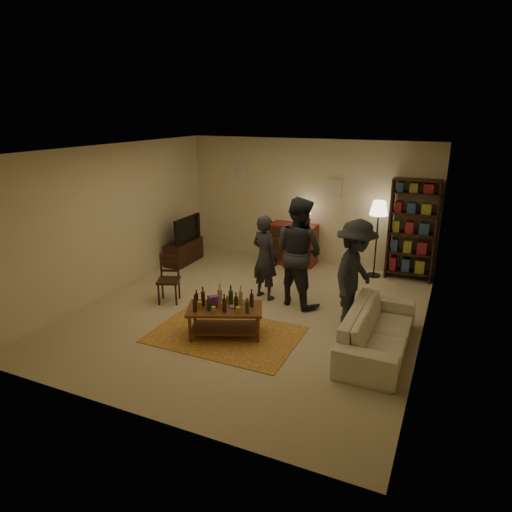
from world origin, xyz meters
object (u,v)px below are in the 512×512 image
Objects in this scene: person_right at (298,252)px; dresser at (293,243)px; person_by_sofa at (355,275)px; coffee_table at (224,310)px; tv_stand at (184,246)px; sofa at (378,330)px; person_left at (265,257)px; bookshelf at (412,229)px; dining_chair at (169,277)px; floor_lamp at (379,213)px.

dresser is at bearing -46.61° from person_right.
coffee_table is at bearing 130.65° from person_by_sofa.
coffee_table is 3.65m from tv_stand.
sofa is at bearing 167.18° from person_right.
person_by_sofa is (1.71, -0.49, 0.10)m from person_left.
coffee_table is 3.62m from dresser.
sofa is at bearing -52.46° from dresser.
coffee_table is 1.63m from person_left.
bookshelf is 2.64m from person_by_sofa.
person_left is at bearing -24.50° from tv_stand.
coffee_table is at bearing 90.77° from person_right.
dresser is 0.71× the size of person_right.
tv_stand is 2.70m from person_left.
bookshelf reaches higher than coffee_table.
sofa is (4.64, -2.20, -0.08)m from tv_stand.
person_by_sofa is at bearing -16.91° from dining_chair.
coffee_table is at bearing -86.80° from dresser.
coffee_table is 2.25m from sofa.
tv_stand is 0.56× the size of person_right.
person_right is at bearing -116.53° from floor_lamp.
dining_chair is at bearing -114.70° from dresser.
bookshelf reaches higher than person_by_sofa.
dining_chair is 0.55× the size of floor_lamp.
floor_lamp is 2.59m from person_left.
sofa is (2.19, 0.50, -0.10)m from coffee_table.
person_left is at bearing -129.31° from floor_lamp.
dining_chair is at bearing -64.15° from tv_stand.
person_by_sofa is (3.20, 0.34, 0.41)m from dining_chair.
sofa is at bearing -25.34° from tv_stand.
person_by_sofa reaches higher than dresser.
person_right reaches higher than coffee_table.
person_by_sofa is at bearing -101.95° from bookshelf.
floor_lamp is (4.04, 0.85, 0.93)m from tv_stand.
floor_lamp is at bearing -168.70° from bookshelf.
person_right is (-1.63, -2.09, -0.08)m from bookshelf.
dresser reaches higher than dining_chair.
person_left is (2.44, -1.11, 0.38)m from tv_stand.
tv_stand is 4.23m from floor_lamp.
tv_stand is at bearing -168.12° from floor_lamp.
person_right reaches higher than tv_stand.
bookshelf reaches higher than person_right.
person_right reaches higher than floor_lamp.
tv_stand is 0.61× the size of person_by_sofa.
floor_lamp is (3.10, 2.79, 0.87)m from dining_chair.
sofa is at bearing -90.82° from bookshelf.
bookshelf reaches higher than sofa.
person_right reaches higher than person_by_sofa.
bookshelf is 0.72m from floor_lamp.
bookshelf reaches higher than tv_stand.
dresser is at bearing 22.07° from tv_stand.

